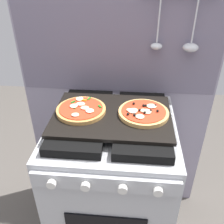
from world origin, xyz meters
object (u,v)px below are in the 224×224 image
at_px(pizza_left, 81,109).
at_px(pizza_right, 143,112).
at_px(stove, 112,184).
at_px(baking_tray, 112,115).

bearing_deg(pizza_left, pizza_right, 0.15).
xyz_separation_m(stove, baking_tray, (0.00, 0.00, 0.46)).
distance_m(baking_tray, pizza_left, 0.15).
relative_size(baking_tray, pizza_left, 2.36).
distance_m(stove, pizza_right, 0.50).
xyz_separation_m(pizza_left, pizza_right, (0.29, 0.00, 0.00)).
bearing_deg(baking_tray, stove, -90.00).
bearing_deg(stove, pizza_left, 176.85).
height_order(pizza_left, pizza_right, pizza_right).
relative_size(stove, baking_tray, 1.67).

